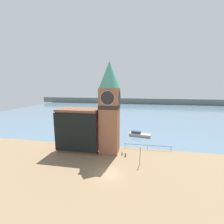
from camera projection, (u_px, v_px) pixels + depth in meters
The scene contains 10 objects.
ground_plane at pixel (109, 173), 26.98m from camera, with size 160.00×160.00×0.00m, color #846B4C.
water at pixel (132, 111), 97.08m from camera, with size 160.00×120.00×0.00m.
far_shoreline at pixel (134, 101), 135.41m from camera, with size 180.00×3.00×5.00m.
pier_railing at pixel (147, 146), 37.23m from camera, with size 11.79×0.08×1.09m.
clock_tower at pixel (110, 106), 34.35m from camera, with size 4.90×4.90×20.99m.
pier_building at pixel (79, 129), 36.39m from camera, with size 10.02×5.56×10.25m.
boat_near at pixel (139, 134), 47.13m from camera, with size 6.89×3.24×1.57m.
mooring_bollard_near at pixel (125, 155), 33.47m from camera, with size 0.35×0.35×0.81m.
mooring_bollard_far at pixel (122, 153), 34.22m from camera, with size 0.26×0.26×0.68m.
lamp_post at pixel (140, 152), 29.65m from camera, with size 0.32×0.32×3.90m.
Camera 1 is at (5.05, -24.20, 15.50)m, focal length 24.00 mm.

